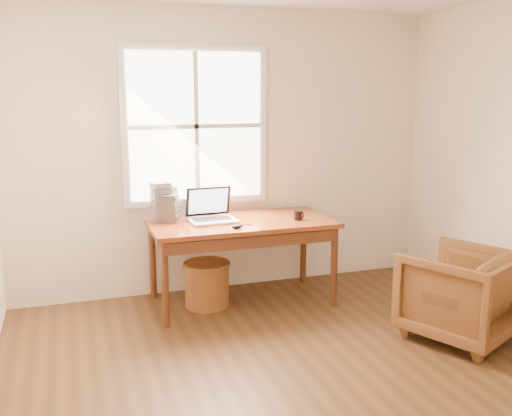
{
  "coord_description": "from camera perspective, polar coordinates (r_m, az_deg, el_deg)",
  "views": [
    {
      "loc": [
        -1.41,
        -2.85,
        1.88
      ],
      "look_at": [
        0.08,
        1.65,
        0.89
      ],
      "focal_mm": 40.0,
      "sensor_mm": 36.0,
      "label": 1
    }
  ],
  "objects": [
    {
      "name": "wicker_stool",
      "position": [
        5.06,
        -4.91,
        -7.65
      ],
      "size": [
        0.51,
        0.51,
        0.39
      ],
      "primitive_type": "cylinder",
      "rotation": [
        0.0,
        0.0,
        0.41
      ],
      "color": "brown",
      "rests_on": "room_shell"
    },
    {
      "name": "desk",
      "position": [
        4.99,
        -1.46,
        -1.47
      ],
      "size": [
        1.6,
        0.8,
        0.04
      ],
      "primitive_type": "cube",
      "color": "brown",
      "rests_on": "room_shell"
    },
    {
      "name": "cd_stack_d",
      "position": [
        5.18,
        -6.85,
        0.1
      ],
      "size": [
        0.15,
        0.14,
        0.17
      ],
      "primitive_type": "cube",
      "rotation": [
        0.0,
        0.0,
        -0.15
      ],
      "color": "silver",
      "rests_on": "desk"
    },
    {
      "name": "laptop",
      "position": [
        4.9,
        -4.32,
        0.36
      ],
      "size": [
        0.44,
        0.46,
        0.31
      ],
      "primitive_type": null,
      "rotation": [
        0.0,
        0.0,
        0.05
      ],
      "color": "silver",
      "rests_on": "desk"
    },
    {
      "name": "mouse",
      "position": [
        4.7,
        -1.92,
        -1.86
      ],
      "size": [
        0.11,
        0.08,
        0.03
      ],
      "primitive_type": "ellipsoid",
      "rotation": [
        0.0,
        0.0,
        0.29
      ],
      "color": "black",
      "rests_on": "desk"
    },
    {
      "name": "cd_stack_a",
      "position": [
        5.04,
        -9.0,
        0.49
      ],
      "size": [
        0.19,
        0.18,
        0.3
      ],
      "primitive_type": "cube",
      "rotation": [
        0.0,
        0.0,
        0.42
      ],
      "color": "silver",
      "rests_on": "desk"
    },
    {
      "name": "cd_stack_c",
      "position": [
        4.99,
        -9.46,
        0.59
      ],
      "size": [
        0.17,
        0.16,
        0.34
      ],
      "primitive_type": "cube",
      "rotation": [
        0.0,
        0.0,
        0.19
      ],
      "color": "#A1A3AF",
      "rests_on": "desk"
    },
    {
      "name": "armchair",
      "position": [
        4.66,
        19.7,
        -8.09
      ],
      "size": [
        1.0,
        1.01,
        0.69
      ],
      "primitive_type": "imported",
      "rotation": [
        0.0,
        0.0,
        3.6
      ],
      "color": "brown",
      "rests_on": "room_shell"
    },
    {
      "name": "room_shell",
      "position": [
        3.36,
        6.3,
        2.18
      ],
      "size": [
        4.04,
        4.54,
        2.64
      ],
      "color": "#4D321A",
      "rests_on": "ground"
    },
    {
      "name": "coffee_mug",
      "position": [
        5.01,
        4.23,
        -0.72
      ],
      "size": [
        0.1,
        0.1,
        0.08
      ],
      "primitive_type": "cylinder",
      "rotation": [
        0.0,
        0.0,
        0.33
      ],
      "color": "black",
      "rests_on": "desk"
    },
    {
      "name": "cd_stack_b",
      "position": [
        4.97,
        -8.75,
        -0.04
      ],
      "size": [
        0.19,
        0.19,
        0.24
      ],
      "primitive_type": "cube",
      "rotation": [
        0.0,
        0.0,
        -0.43
      ],
      "color": "#27282D",
      "rests_on": "desk"
    }
  ]
}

